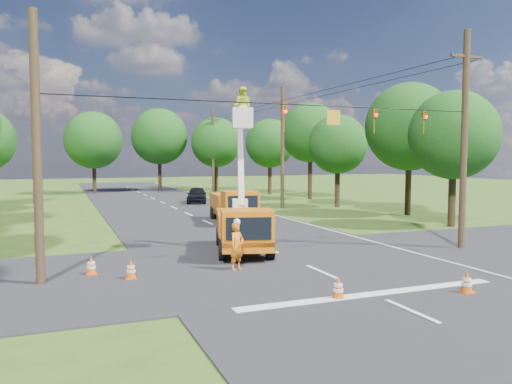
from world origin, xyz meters
name	(u,v)px	position (x,y,z in m)	size (l,w,h in m)	color
ground	(189,215)	(0.00, 20.00, 0.00)	(140.00, 140.00, 0.00)	#2C5318
road_main	(189,215)	(0.00, 20.00, 0.00)	(12.00, 100.00, 0.06)	black
road_cross	(297,262)	(0.00, 2.00, 0.00)	(56.00, 10.00, 0.07)	black
stop_bar	(373,296)	(0.00, -3.20, 0.00)	(9.00, 0.45, 0.02)	silver
edge_line	(259,212)	(5.60, 20.00, 0.00)	(0.12, 90.00, 0.02)	silver
bucket_truck	(243,217)	(-1.32, 4.72, 1.57)	(3.50, 5.98, 7.34)	orange
second_truck	(234,205)	(1.66, 14.59, 1.12)	(2.88, 5.99, 2.16)	orange
ground_worker	(237,246)	(-2.72, 1.57, 0.90)	(0.66, 0.43, 1.80)	#D94612
distant_car	(197,195)	(3.00, 29.00, 0.74)	(1.76, 4.36, 1.49)	black
traffic_cone_0	(338,288)	(-1.21, -3.18, 0.36)	(0.38, 0.38, 0.71)	#E1520B
traffic_cone_1	(467,282)	(2.86, -4.07, 0.36)	(0.38, 0.38, 0.71)	#E1520B
traffic_cone_2	(250,233)	(0.21, 7.85, 0.36)	(0.38, 0.38, 0.71)	#E1520B
traffic_cone_3	(265,226)	(1.95, 9.99, 0.36)	(0.38, 0.38, 0.71)	#E1520B
traffic_cone_4	(131,269)	(-6.61, 1.59, 0.36)	(0.38, 0.38, 0.71)	#E1520B
traffic_cone_5	(91,265)	(-7.85, 2.75, 0.36)	(0.38, 0.38, 0.71)	#E1520B
traffic_cone_7	(245,211)	(3.50, 17.42, 0.36)	(0.38, 0.38, 0.71)	#E1520B
pole_right_near	(464,138)	(8.50, 2.00, 5.11)	(1.80, 0.30, 10.00)	#4C3823
pole_right_mid	(282,147)	(8.50, 22.00, 5.11)	(1.80, 0.30, 10.00)	#4C3823
pole_right_far	(213,150)	(8.50, 42.00, 5.11)	(1.80, 0.30, 10.00)	#4C3823
pole_left	(37,149)	(-9.50, 2.00, 4.50)	(0.30, 0.30, 9.00)	#4C3823
signal_span	(347,117)	(2.23, 1.99, 5.88)	(18.00, 0.29, 1.07)	black
tree_right_a	(454,135)	(13.50, 8.00, 5.56)	(5.40, 5.40, 8.28)	#382616
tree_right_b	(409,127)	(15.00, 14.00, 6.43)	(6.40, 6.40, 9.65)	#382616
tree_right_c	(338,144)	(13.20, 21.00, 5.31)	(5.00, 5.00, 7.83)	#382616
tree_right_d	(310,133)	(14.80, 29.00, 6.68)	(6.00, 6.00, 9.70)	#382616
tree_right_e	(270,143)	(13.80, 37.00, 5.81)	(5.60, 5.60, 8.63)	#382616
tree_far_a	(94,140)	(-5.00, 45.00, 6.19)	(6.60, 6.60, 9.50)	#382616
tree_far_b	(159,137)	(3.00, 47.00, 6.81)	(7.00, 7.00, 10.32)	#382616
tree_far_c	(216,142)	(9.50, 44.00, 6.06)	(6.20, 6.20, 9.18)	#382616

